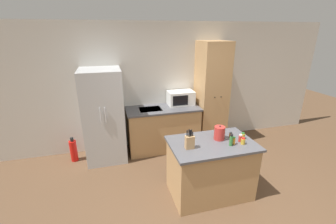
# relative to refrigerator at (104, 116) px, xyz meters

# --- Properties ---
(ground_plane) EXTENTS (14.00, 14.00, 0.00)m
(ground_plane) POSITION_rel_refrigerator_xyz_m (1.49, -1.94, -0.89)
(ground_plane) COLOR brown
(wall_back) EXTENTS (7.20, 0.06, 2.60)m
(wall_back) POSITION_rel_refrigerator_xyz_m (1.49, 0.39, 0.41)
(wall_back) COLOR beige
(wall_back) RESTS_ON ground_plane
(refrigerator) EXTENTS (0.74, 0.75, 1.78)m
(refrigerator) POSITION_rel_refrigerator_xyz_m (0.00, 0.00, 0.00)
(refrigerator) COLOR #B7BABC
(refrigerator) RESTS_ON ground_plane
(back_counter) EXTENTS (1.51, 0.65, 0.92)m
(back_counter) POSITION_rel_refrigerator_xyz_m (1.18, 0.06, -0.42)
(back_counter) COLOR tan
(back_counter) RESTS_ON ground_plane
(pantry_cabinet) EXTENTS (0.58, 0.63, 2.23)m
(pantry_cabinet) POSITION_rel_refrigerator_xyz_m (2.24, 0.06, 0.23)
(pantry_cabinet) COLOR tan
(pantry_cabinet) RESTS_ON ground_plane
(kitchen_island) EXTENTS (1.25, 0.80, 0.88)m
(kitchen_island) POSITION_rel_refrigerator_xyz_m (1.52, -1.52, -0.44)
(kitchen_island) COLOR tan
(kitchen_island) RESTS_ON ground_plane
(microwave) EXTENTS (0.54, 0.36, 0.29)m
(microwave) POSITION_rel_refrigerator_xyz_m (1.59, 0.17, 0.18)
(microwave) COLOR white
(microwave) RESTS_ON back_counter
(knife_block) EXTENTS (0.12, 0.08, 0.29)m
(knife_block) POSITION_rel_refrigerator_xyz_m (1.14, -1.59, 0.10)
(knife_block) COLOR tan
(knife_block) RESTS_ON kitchen_island
(spice_bottle_tall_dark) EXTENTS (0.06, 0.06, 0.10)m
(spice_bottle_tall_dark) POSITION_rel_refrigerator_xyz_m (1.93, -1.67, 0.04)
(spice_bottle_tall_dark) COLOR gold
(spice_bottle_tall_dark) RESTS_ON kitchen_island
(spice_bottle_short_red) EXTENTS (0.05, 0.05, 0.11)m
(spice_bottle_short_red) POSITION_rel_refrigerator_xyz_m (1.94, -1.59, 0.05)
(spice_bottle_short_red) COLOR #B2281E
(spice_bottle_short_red) RESTS_ON kitchen_island
(spice_bottle_amber_oil) EXTENTS (0.04, 0.04, 0.12)m
(spice_bottle_amber_oil) POSITION_rel_refrigerator_xyz_m (1.80, -1.65, 0.05)
(spice_bottle_amber_oil) COLOR orange
(spice_bottle_amber_oil) RESTS_ON kitchen_island
(spice_bottle_green_herb) EXTENTS (0.05, 0.05, 0.18)m
(spice_bottle_green_herb) POSITION_rel_refrigerator_xyz_m (1.74, -1.67, 0.08)
(spice_bottle_green_herb) COLOR #337033
(spice_bottle_green_herb) RESTS_ON kitchen_island
(spice_bottle_pale_salt) EXTENTS (0.05, 0.05, 0.08)m
(spice_bottle_pale_salt) POSITION_rel_refrigerator_xyz_m (1.86, -1.44, 0.03)
(spice_bottle_pale_salt) COLOR #563319
(spice_bottle_pale_salt) RESTS_ON kitchen_island
(spice_bottle_orange_cap) EXTENTS (0.06, 0.06, 0.09)m
(spice_bottle_orange_cap) POSITION_rel_refrigerator_xyz_m (2.02, -1.52, 0.04)
(spice_bottle_orange_cap) COLOR gold
(spice_bottle_orange_cap) RESTS_ON kitchen_island
(kettle) EXTENTS (0.16, 0.16, 0.23)m
(kettle) POSITION_rel_refrigerator_xyz_m (1.67, -1.45, 0.10)
(kettle) COLOR #B72D28
(kettle) RESTS_ON kitchen_island
(fire_extinguisher) EXTENTS (0.13, 0.13, 0.50)m
(fire_extinguisher) POSITION_rel_refrigerator_xyz_m (-0.63, 0.03, -0.67)
(fire_extinguisher) COLOR red
(fire_extinguisher) RESTS_ON ground_plane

